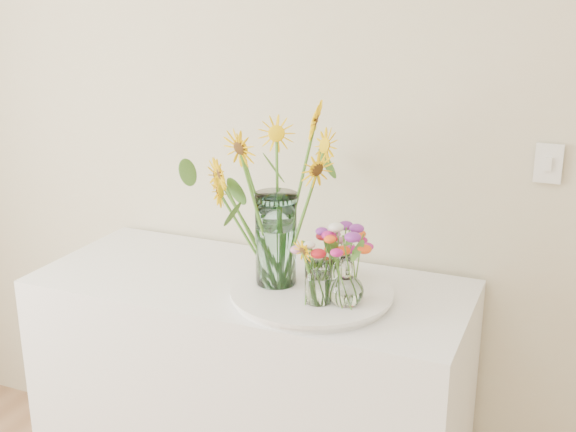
# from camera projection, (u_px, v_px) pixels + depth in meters

# --- Properties ---
(counter) EXTENTS (1.40, 0.60, 0.90)m
(counter) POSITION_uv_depth(u_px,v_px,m) (252.00, 403.00, 2.46)
(counter) COLOR white
(counter) RESTS_ON ground_plane
(tray) EXTENTS (0.47, 0.47, 0.02)m
(tray) POSITION_uv_depth(u_px,v_px,m) (312.00, 295.00, 2.18)
(tray) COLOR white
(tray) RESTS_ON counter
(mason_jar) EXTENTS (0.14, 0.14, 0.29)m
(mason_jar) POSITION_uv_depth(u_px,v_px,m) (276.00, 239.00, 2.19)
(mason_jar) COLOR #9DD3CE
(mason_jar) RESTS_ON tray
(sunflower_bouquet) EXTENTS (0.82, 0.82, 0.57)m
(sunflower_bouquet) POSITION_uv_depth(u_px,v_px,m) (276.00, 195.00, 2.15)
(sunflower_bouquet) COLOR #FAC405
(sunflower_bouquet) RESTS_ON tray
(small_vase_a) EXTENTS (0.10, 0.10, 0.13)m
(small_vase_a) POSITION_uv_depth(u_px,v_px,m) (318.00, 282.00, 2.07)
(small_vase_a) COLOR white
(small_vase_a) RESTS_ON tray
(wildflower_posy_a) EXTENTS (0.19, 0.19, 0.22)m
(wildflower_posy_a) POSITION_uv_depth(u_px,v_px,m) (318.00, 268.00, 2.06)
(wildflower_posy_a) COLOR #F04E14
(wildflower_posy_a) RESTS_ON tray
(small_vase_b) EXTENTS (0.13, 0.13, 0.15)m
(small_vase_b) POSITION_uv_depth(u_px,v_px,m) (346.00, 281.00, 2.06)
(small_vase_b) COLOR white
(small_vase_b) RESTS_ON tray
(wildflower_posy_b) EXTENTS (0.20, 0.20, 0.24)m
(wildflower_posy_b) POSITION_uv_depth(u_px,v_px,m) (347.00, 267.00, 2.05)
(wildflower_posy_b) COLOR #F04E14
(wildflower_posy_b) RESTS_ON tray
(small_vase_c) EXTENTS (0.08, 0.08, 0.11)m
(small_vase_c) POSITION_uv_depth(u_px,v_px,m) (340.00, 268.00, 2.22)
(small_vase_c) COLOR white
(small_vase_c) RESTS_ON tray
(wildflower_posy_c) EXTENTS (0.19, 0.19, 0.20)m
(wildflower_posy_c) POSITION_uv_depth(u_px,v_px,m) (341.00, 254.00, 2.21)
(wildflower_posy_c) COLOR #F04E14
(wildflower_posy_c) RESTS_ON tray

